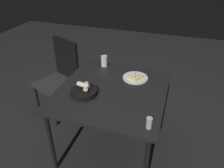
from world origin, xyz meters
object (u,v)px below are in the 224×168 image
pizza_plate (135,77)px  beer_glass (104,62)px  dining_table (112,95)px  bread_basket (84,91)px  pepper_shaker (149,124)px  chair_near (61,74)px

pizza_plate → beer_glass: (-0.40, 0.16, 0.04)m
beer_glass → dining_table: bearing=-61.5°
dining_table → beer_glass: size_ratio=8.46×
bread_basket → beer_glass: bearing=92.1°
pepper_shaker → bread_basket: bearing=158.2°
dining_table → pizza_plate: pizza_plate is taller
bread_basket → chair_near: size_ratio=0.25×
beer_glass → pizza_plate: bearing=-22.5°
pizza_plate → bread_basket: 0.57m
pizza_plate → chair_near: size_ratio=0.27×
bread_basket → pepper_shaker: bearing=-21.8°
bread_basket → chair_near: chair_near is taller
chair_near → dining_table: bearing=-28.3°
bread_basket → dining_table: bearing=35.5°
bread_basket → chair_near: 0.88m
dining_table → pepper_shaker: 0.59m
dining_table → beer_glass: (-0.24, 0.44, 0.12)m
pepper_shaker → chair_near: 1.52m
bread_basket → chair_near: bearing=135.5°
pizza_plate → chair_near: (-0.98, 0.17, -0.22)m
beer_glass → pepper_shaker: size_ratio=1.33×
chair_near → pepper_shaker: bearing=-34.4°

